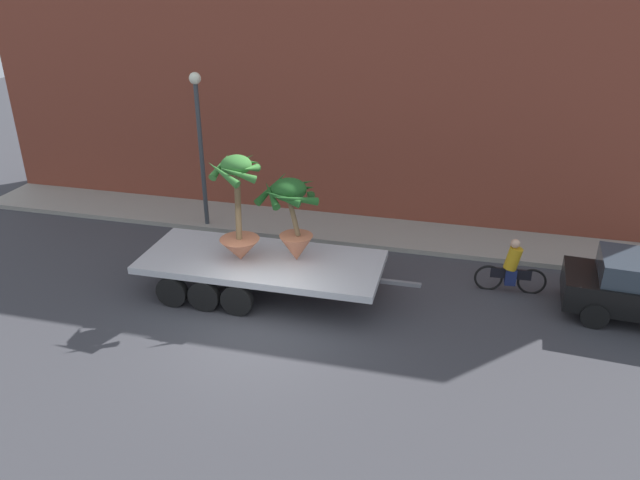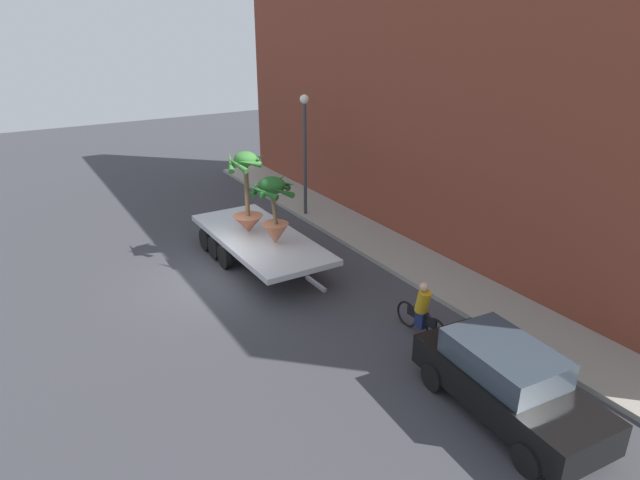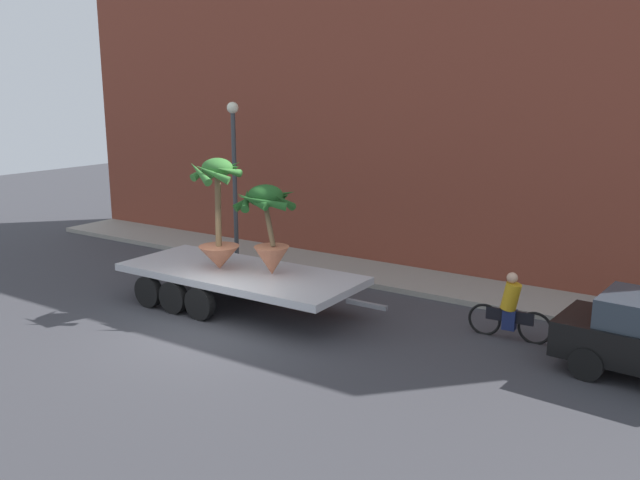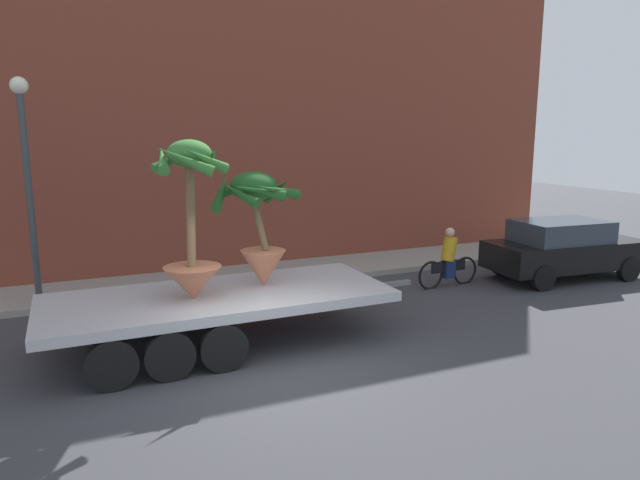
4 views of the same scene
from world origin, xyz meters
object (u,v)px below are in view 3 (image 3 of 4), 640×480
Objects in this scene: flatbed_trailer at (232,276)px; potted_palm_rear at (218,219)px; potted_palm_middle at (268,224)px; street_lamp at (234,159)px; cyclist at (510,310)px.

flatbed_trailer is 1.51m from potted_palm_rear.
street_lamp is (-3.96, 3.41, 1.02)m from potted_palm_middle.
street_lamp is (-2.66, 3.73, 0.98)m from potted_palm_rear.
cyclist reaches higher than flatbed_trailer.
potted_palm_rear is 1.27× the size of potted_palm_middle.
potted_palm_middle is 0.45× the size of street_lamp.
cyclist is (5.47, 1.50, -1.54)m from potted_palm_middle.
street_lamp is at bearing 168.60° from cyclist.
potted_palm_middle is 1.18× the size of cyclist.
cyclist is 0.38× the size of street_lamp.
potted_palm_middle reaches higher than flatbed_trailer.
street_lamp is at bearing 129.33° from flatbed_trailer.
cyclist is at bearing 15.36° from potted_palm_middle.
street_lamp is (-9.44, 1.90, 2.56)m from cyclist.
cyclist is at bearing -11.40° from street_lamp.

